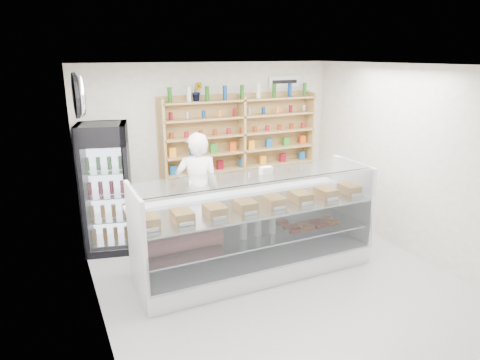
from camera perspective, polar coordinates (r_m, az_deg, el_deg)
room at (r=5.24m, az=6.32°, el=-0.58°), size 5.00×5.00×5.00m
display_counter at (r=5.97m, az=2.06°, el=-8.78°), size 3.27×0.98×1.42m
shop_worker at (r=6.57m, az=-5.64°, el=-1.47°), size 0.77×0.62×1.83m
drinks_cooler at (r=6.73m, az=-17.35°, el=-1.07°), size 0.85×0.83×1.96m
wall_shelving at (r=7.43m, az=0.25°, el=6.14°), size 2.84×0.28×1.33m
potted_plant at (r=7.03m, az=-5.74°, el=11.66°), size 0.21×0.19×0.31m
security_mirror at (r=5.50m, az=-20.54°, el=10.47°), size 0.15×0.50×0.50m
wall_sign at (r=7.86m, az=5.92°, el=12.91°), size 0.62×0.03×0.20m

